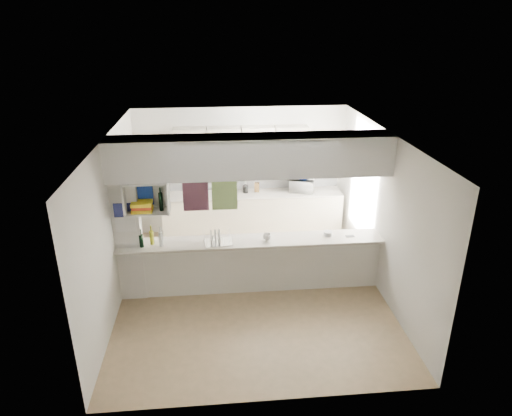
{
  "coord_description": "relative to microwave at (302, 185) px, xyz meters",
  "views": [
    {
      "loc": [
        -0.54,
        -6.46,
        4.16
      ],
      "look_at": [
        0.12,
        0.5,
        1.26
      ],
      "focal_mm": 32.0,
      "sensor_mm": 36.0,
      "label": 1
    }
  ],
  "objects": [
    {
      "name": "utensil_jar",
      "position": [
        -1.14,
        0.05,
        -0.06
      ],
      "size": [
        0.11,
        0.11,
        0.15
      ],
      "primitive_type": "cylinder",
      "color": "black",
      "rests_on": "bench_top"
    },
    {
      "name": "wine_bottles",
      "position": [
        -2.75,
        -2.15,
        -0.01
      ],
      "size": [
        0.37,
        0.15,
        0.33
      ],
      "color": "black",
      "rests_on": "breakfast_bar"
    },
    {
      "name": "servery_partition",
      "position": [
        -1.38,
        -2.1,
        0.61
      ],
      "size": [
        4.2,
        0.5,
        2.6
      ],
      "color": "silver",
      "rests_on": "floor"
    },
    {
      "name": "ceiling",
      "position": [
        -1.2,
        -2.1,
        1.55
      ],
      "size": [
        4.8,
        4.8,
        0.0
      ],
      "primitive_type": "plane",
      "color": "white",
      "rests_on": "wall_back"
    },
    {
      "name": "wall_back",
      "position": [
        -1.2,
        0.3,
        0.25
      ],
      "size": [
        4.2,
        0.0,
        4.2
      ],
      "primitive_type": "plane",
      "rotation": [
        1.57,
        0.0,
        0.0
      ],
      "color": "silver",
      "rests_on": "floor"
    },
    {
      "name": "microwave",
      "position": [
        0.0,
        0.0,
        0.0
      ],
      "size": [
        0.56,
        0.45,
        0.27
      ],
      "primitive_type": "imported",
      "rotation": [
        0.0,
        0.0,
        2.84
      ],
      "color": "white",
      "rests_on": "bench_top"
    },
    {
      "name": "floor",
      "position": [
        -1.2,
        -2.1,
        -1.05
      ],
      "size": [
        4.8,
        4.8,
        0.0
      ],
      "primitive_type": "plane",
      "color": "#927A54",
      "rests_on": "ground"
    },
    {
      "name": "knife_block",
      "position": [
        -0.91,
        0.08,
        -0.04
      ],
      "size": [
        0.1,
        0.09,
        0.19
      ],
      "primitive_type": "cube",
      "rotation": [
        0.0,
        0.0,
        -0.16
      ],
      "color": "brown",
      "rests_on": "bench_top"
    },
    {
      "name": "wall_right",
      "position": [
        0.9,
        -2.1,
        0.25
      ],
      "size": [
        0.0,
        4.8,
        4.8
      ],
      "primitive_type": "plane",
      "rotation": [
        1.57,
        0.0,
        -1.57
      ],
      "color": "silver",
      "rests_on": "floor"
    },
    {
      "name": "bowl",
      "position": [
        0.02,
        -0.0,
        0.17
      ],
      "size": [
        0.27,
        0.27,
        0.07
      ],
      "primitive_type": "imported",
      "color": "navy",
      "rests_on": "microwave"
    },
    {
      "name": "kitchen_run",
      "position": [
        -1.04,
        0.03,
        -0.23
      ],
      "size": [
        3.6,
        0.63,
        2.24
      ],
      "color": "beige",
      "rests_on": "floor"
    },
    {
      "name": "wall_left",
      "position": [
        -3.3,
        -2.1,
        0.25
      ],
      "size": [
        0.0,
        4.8,
        4.8
      ],
      "primitive_type": "plane",
      "rotation": [
        1.57,
        0.0,
        1.57
      ],
      "color": "silver",
      "rests_on": "floor"
    },
    {
      "name": "plastic_tubs",
      "position": [
        0.07,
        -2.05,
        -0.1
      ],
      "size": [
        0.49,
        0.17,
        0.07
      ],
      "color": "silver",
      "rests_on": "breakfast_bar"
    },
    {
      "name": "dish_rack",
      "position": [
        -1.73,
        -2.14,
        -0.04
      ],
      "size": [
        0.46,
        0.37,
        0.23
      ],
      "rotation": [
        0.0,
        0.0,
        0.12
      ],
      "color": "silver",
      "rests_on": "breakfast_bar"
    },
    {
      "name": "cubby_shelf",
      "position": [
        -2.77,
        -2.17,
        0.66
      ],
      "size": [
        0.65,
        0.35,
        0.5
      ],
      "color": "white",
      "rests_on": "bulkhead"
    },
    {
      "name": "cup",
      "position": [
        -0.96,
        -2.15,
        -0.07
      ],
      "size": [
        0.14,
        0.14,
        0.1
      ],
      "primitive_type": "imported",
      "rotation": [
        0.0,
        0.0,
        -0.08
      ],
      "color": "white",
      "rests_on": "dish_rack"
    }
  ]
}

